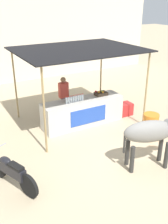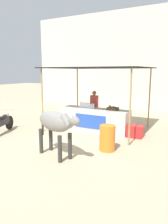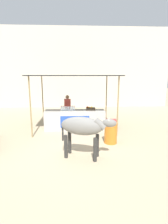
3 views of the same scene
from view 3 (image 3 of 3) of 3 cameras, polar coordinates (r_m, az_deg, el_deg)
ground_plane at (r=6.92m, az=-2.93°, el=-10.95°), size 60.00×60.00×0.00m
building_wall_far at (r=15.13m, az=-3.10°, el=14.08°), size 16.00×0.50×6.53m
stall_counter at (r=8.86m, az=-2.98°, el=-2.54°), size 3.00×0.82×0.96m
stall_awning at (r=8.88m, az=-3.13°, el=11.24°), size 4.20×3.20×2.70m
water_bottle_row at (r=8.69m, az=-5.33°, el=1.16°), size 0.70×0.07×0.25m
fruit_crate at (r=8.82m, az=2.14°, el=1.07°), size 0.44×0.32×0.18m
vendor_behind_counter at (r=9.52m, az=-5.37°, el=0.72°), size 0.34×0.22×1.65m
cooler_box at (r=9.01m, az=8.70°, el=-4.00°), size 0.60×0.44×0.48m
water_barrel at (r=7.13m, az=8.72°, el=-6.79°), size 0.50×0.50×0.84m
cow at (r=5.66m, az=-0.14°, el=-5.09°), size 1.84×0.93×1.44m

